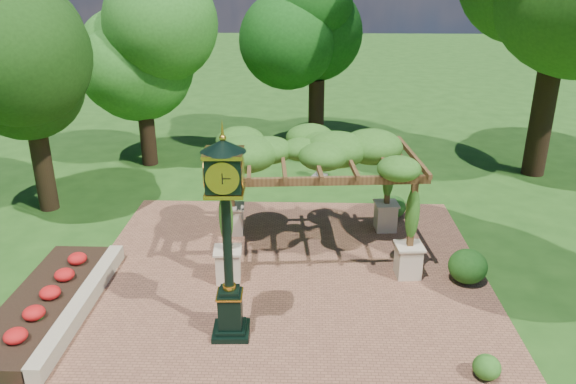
{
  "coord_description": "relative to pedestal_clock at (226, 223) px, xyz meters",
  "views": [
    {
      "loc": [
        0.44,
        -10.2,
        7.27
      ],
      "look_at": [
        0.0,
        2.5,
        2.2
      ],
      "focal_mm": 35.0,
      "sensor_mm": 36.0,
      "label": 1
    }
  ],
  "objects": [
    {
      "name": "sundial",
      "position": [
        2.05,
        9.79,
        -2.23
      ],
      "size": [
        0.65,
        0.65,
        0.91
      ],
      "rotation": [
        0.0,
        0.0,
        -0.38
      ],
      "color": "gray",
      "rests_on": "ground"
    },
    {
      "name": "brick_plaza",
      "position": [
        1.11,
        1.26,
        -2.61
      ],
      "size": [
        10.0,
        12.0,
        0.04
      ],
      "primitive_type": "cube",
      "color": "brown",
      "rests_on": "ground"
    },
    {
      "name": "tree_west_near",
      "position": [
        -6.78,
        6.57,
        2.33
      ],
      "size": [
        4.01,
        4.01,
        7.22
      ],
      "color": "#2F2012",
      "rests_on": "ground"
    },
    {
      "name": "border_wall",
      "position": [
        -3.49,
        0.76,
        -2.43
      ],
      "size": [
        0.35,
        5.0,
        0.4
      ],
      "primitive_type": "cube",
      "color": "#C6B793",
      "rests_on": "ground"
    },
    {
      "name": "pergola",
      "position": [
        1.79,
        3.74,
        0.08
      ],
      "size": [
        5.47,
        3.7,
        3.29
      ],
      "rotation": [
        0.0,
        0.0,
        0.08
      ],
      "color": "beige",
      "rests_on": "brick_plaza"
    },
    {
      "name": "shrub_front",
      "position": [
        5.01,
        -1.22,
        -2.35
      ],
      "size": [
        0.59,
        0.59,
        0.48
      ],
      "primitive_type": "ellipsoid",
      "rotation": [
        0.0,
        0.0,
        -0.12
      ],
      "color": "#295E1B",
      "rests_on": "brick_plaza"
    },
    {
      "name": "tree_north",
      "position": [
        1.95,
        13.63,
        2.56
      ],
      "size": [
        4.01,
        4.01,
        7.57
      ],
      "color": "black",
      "rests_on": "ground"
    },
    {
      "name": "ground",
      "position": [
        1.11,
        0.26,
        -2.63
      ],
      "size": [
        120.0,
        120.0,
        0.0
      ],
      "primitive_type": "plane",
      "color": "#1E4714",
      "rests_on": "ground"
    },
    {
      "name": "shrub_back",
      "position": [
        4.28,
        6.19,
        -2.24
      ],
      "size": [
        0.83,
        0.83,
        0.69
      ],
      "primitive_type": "ellipsoid",
      "rotation": [
        0.0,
        0.0,
        -0.09
      ],
      "color": "#265E1B",
      "rests_on": "brick_plaza"
    },
    {
      "name": "tree_west_far",
      "position": [
        -4.69,
        11.15,
        1.9
      ],
      "size": [
        4.05,
        4.05,
        6.6
      ],
      "color": "black",
      "rests_on": "ground"
    },
    {
      "name": "flower_bed",
      "position": [
        -4.39,
        0.76,
        -2.45
      ],
      "size": [
        1.5,
        5.0,
        0.36
      ],
      "primitive_type": "cube",
      "color": "red",
      "rests_on": "ground"
    },
    {
      "name": "shrub_mid",
      "position": [
        5.55,
        2.33,
        -2.16
      ],
      "size": [
        1.16,
        1.16,
        0.85
      ],
      "primitive_type": "ellipsoid",
      "rotation": [
        0.0,
        0.0,
        -0.27
      ],
      "color": "#1E5016",
      "rests_on": "brick_plaza"
    },
    {
      "name": "pedestal_clock",
      "position": [
        0.0,
        0.0,
        0.0
      ],
      "size": [
        0.9,
        0.9,
        4.39
      ],
      "rotation": [
        0.0,
        0.0,
        0.04
      ],
      "color": "black",
      "rests_on": "brick_plaza"
    }
  ]
}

